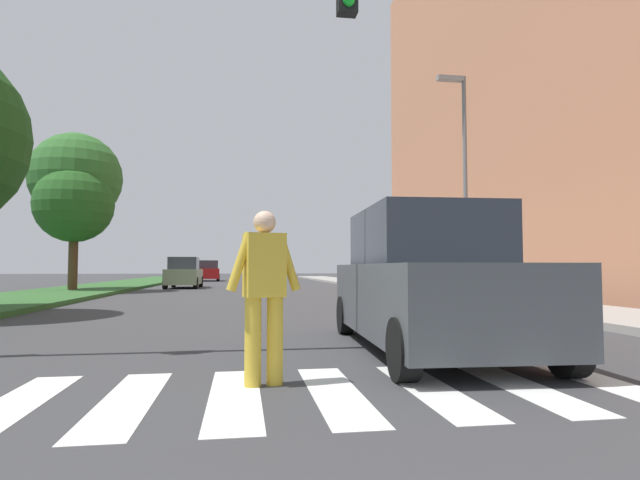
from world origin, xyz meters
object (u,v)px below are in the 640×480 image
object	(u,v)px
sedan_midblock	(184,274)
sedan_distant	(208,271)
tree_distant	(76,178)
street_lamp_right	(462,165)
suv_crossing	(427,282)
tree_far	(74,205)
pedestrian_performer	(264,288)

from	to	relation	value
sedan_midblock	sedan_distant	size ratio (longest dim) A/B	0.91
tree_distant	street_lamp_right	bearing A→B (deg)	-31.14
street_lamp_right	suv_crossing	xyz separation A→B (m)	(-4.79, -9.26, -3.66)
tree_distant	tree_far	bearing A→B (deg)	-75.67
tree_distant	sedan_midblock	bearing A→B (deg)	41.34
sedan_midblock	sedan_distant	bearing A→B (deg)	88.55
tree_far	street_lamp_right	xyz separation A→B (m)	(14.85, -8.16, 0.62)
tree_distant	sedan_distant	bearing A→B (deg)	75.43
street_lamp_right	pedestrian_performer	distance (m)	13.67
tree_distant	street_lamp_right	world-z (taller)	street_lamp_right
tree_far	sedan_distant	distance (m)	20.83
street_lamp_right	sedan_distant	world-z (taller)	street_lamp_right
street_lamp_right	pedestrian_performer	size ratio (longest dim) A/B	4.44
pedestrian_performer	sedan_distant	xyz separation A→B (m)	(-3.01, 39.28, -0.13)
suv_crossing	sedan_midblock	bearing A→B (deg)	104.35
street_lamp_right	sedan_midblock	distance (m)	17.26
tree_distant	sedan_midblock	distance (m)	7.61
street_lamp_right	pedestrian_performer	xyz separation A→B (m)	(-7.13, -11.08, -3.66)
pedestrian_performer	suv_crossing	distance (m)	2.96
tree_far	suv_crossing	bearing A→B (deg)	-59.98
suv_crossing	sedan_midblock	world-z (taller)	suv_crossing
tree_distant	suv_crossing	world-z (taller)	tree_distant
tree_distant	sedan_midblock	xyz separation A→B (m)	(4.58, 4.03, -4.56)
sedan_distant	tree_distant	bearing A→B (deg)	-104.57
pedestrian_performer	sedan_midblock	xyz separation A→B (m)	(-3.39, 24.22, -0.14)
tree_far	pedestrian_performer	world-z (taller)	tree_far
tree_far	suv_crossing	world-z (taller)	tree_far
street_lamp_right	sedan_midblock	size ratio (longest dim) A/B	1.82
tree_far	sedan_distant	world-z (taller)	tree_far
tree_distant	suv_crossing	distance (m)	21.54
suv_crossing	street_lamp_right	bearing A→B (deg)	62.67
tree_far	tree_distant	size ratio (longest dim) A/B	0.76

